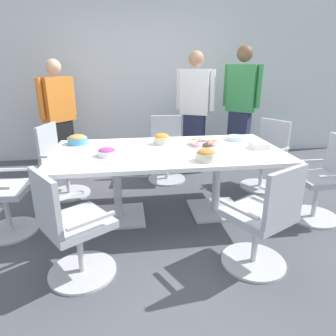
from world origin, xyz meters
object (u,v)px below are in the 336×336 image
at_px(snack_bowl_pretzels, 206,155).
at_px(snack_bowl_cookies, 77,139).
at_px(plate_stack, 236,138).
at_px(office_chair_0, 167,152).
at_px(office_chair_5, 323,183).
at_px(donut_platter, 203,143).
at_px(snack_bowl_candy_mix, 107,152).
at_px(office_chair_4, 263,223).
at_px(office_chair_6, 265,158).
at_px(person_standing_1, 195,109).
at_px(napkin_pile, 259,145).
at_px(office_chair_3, 71,231).
at_px(office_chair_1, 62,164).
at_px(snack_bowl_chips_orange, 162,139).
at_px(conference_table, 168,161).
at_px(person_standing_2, 241,105).
at_px(person_standing_0, 59,116).

relative_size(snack_bowl_pretzels, snack_bowl_cookies, 0.86).
bearing_deg(plate_stack, office_chair_0, 132.99).
relative_size(office_chair_5, donut_platter, 2.56).
height_order(office_chair_5, snack_bowl_candy_mix, office_chair_5).
bearing_deg(office_chair_4, office_chair_6, 36.87).
relative_size(person_standing_1, plate_stack, 8.00).
xyz_separation_m(person_standing_1, snack_bowl_cookies, (-1.64, -1.23, -0.14)).
relative_size(snack_bowl_candy_mix, plate_stack, 0.86).
bearing_deg(plate_stack, napkin_pile, -73.41).
height_order(office_chair_3, snack_bowl_pretzels, office_chair_3).
bearing_deg(snack_bowl_pretzels, office_chair_6, 42.58).
distance_m(office_chair_4, napkin_pile, 1.09).
bearing_deg(office_chair_1, office_chair_5, 86.70).
relative_size(office_chair_6, snack_bowl_chips_orange, 4.97).
distance_m(office_chair_3, napkin_pile, 2.08).
relative_size(snack_bowl_chips_orange, napkin_pile, 1.08).
relative_size(conference_table, snack_bowl_pretzels, 12.54).
bearing_deg(office_chair_0, snack_bowl_candy_mix, 63.43).
relative_size(person_standing_2, snack_bowl_candy_mix, 9.76).
bearing_deg(plate_stack, person_standing_2, 67.13).
distance_m(office_chair_1, donut_platter, 1.80).
height_order(office_chair_0, person_standing_1, person_standing_1).
relative_size(office_chair_0, snack_bowl_cookies, 4.09).
relative_size(office_chair_4, donut_platter, 2.56).
bearing_deg(office_chair_3, snack_bowl_chips_orange, 111.12).
height_order(office_chair_1, person_standing_1, person_standing_1).
bearing_deg(person_standing_0, snack_bowl_candy_mix, 68.58).
distance_m(conference_table, office_chair_5, 1.67).
bearing_deg(office_chair_5, office_chair_6, 13.53).
relative_size(office_chair_4, office_chair_6, 1.00).
bearing_deg(conference_table, plate_stack, 20.35).
bearing_deg(napkin_pile, snack_bowl_candy_mix, -178.09).
bearing_deg(snack_bowl_cookies, office_chair_6, 5.04).
relative_size(office_chair_1, snack_bowl_pretzels, 4.75).
relative_size(person_standing_2, snack_bowl_pretzels, 9.82).
height_order(office_chair_1, person_standing_2, person_standing_2).
bearing_deg(person_standing_2, plate_stack, 108.60).
bearing_deg(snack_bowl_cookies, office_chair_3, -85.61).
relative_size(office_chair_3, office_chair_6, 1.00).
relative_size(snack_bowl_pretzels, plate_stack, 0.85).
bearing_deg(snack_bowl_pretzels, snack_bowl_candy_mix, 162.54).
height_order(office_chair_0, snack_bowl_candy_mix, office_chair_0).
bearing_deg(office_chair_5, snack_bowl_chips_orange, 71.31).
bearing_deg(office_chair_4, office_chair_1, 109.49).
relative_size(person_standing_0, person_standing_1, 0.93).
bearing_deg(napkin_pile, snack_bowl_cookies, 166.47).
bearing_deg(person_standing_1, office_chair_0, 71.69).
height_order(office_chair_6, snack_bowl_candy_mix, office_chair_6).
distance_m(conference_table, person_standing_1, 1.79).
bearing_deg(office_chair_3, conference_table, 103.02).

